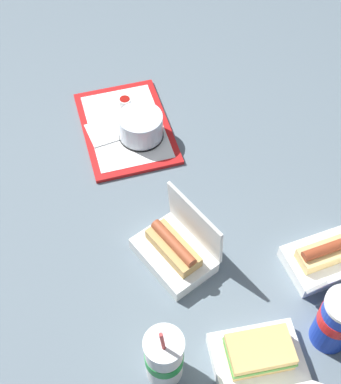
# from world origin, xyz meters

# --- Properties ---
(ground_plane) EXTENTS (3.20, 3.20, 0.00)m
(ground_plane) POSITION_xyz_m (0.00, 0.00, 0.00)
(ground_plane) COLOR slate
(food_tray) EXTENTS (0.42, 0.34, 0.01)m
(food_tray) POSITION_xyz_m (-0.34, -0.03, 0.01)
(food_tray) COLOR red
(food_tray) RESTS_ON ground_plane
(cake_container) EXTENTS (0.13, 0.13, 0.08)m
(cake_container) POSITION_xyz_m (-0.28, -0.01, 0.05)
(cake_container) COLOR black
(cake_container) RESTS_ON food_tray
(ketchup_cup) EXTENTS (0.04, 0.04, 0.02)m
(ketchup_cup) POSITION_xyz_m (-0.42, 0.01, 0.03)
(ketchup_cup) COLOR white
(ketchup_cup) RESTS_ON food_tray
(napkin_stack) EXTENTS (0.11, 0.11, 0.00)m
(napkin_stack) POSITION_xyz_m (-0.35, -0.10, 0.02)
(napkin_stack) COLOR white
(napkin_stack) RESTS_ON food_tray
(plastic_fork) EXTENTS (0.11, 0.02, 0.00)m
(plastic_fork) POSITION_xyz_m (-0.35, 0.03, 0.02)
(plastic_fork) COLOR white
(plastic_fork) RESTS_ON food_tray
(clamshell_hotdog_back) EXTENTS (0.22, 0.17, 0.18)m
(clamshell_hotdog_back) POSITION_xyz_m (0.13, -0.12, 0.04)
(clamshell_hotdog_back) COLOR white
(clamshell_hotdog_back) RESTS_ON ground_plane
(clamshell_sandwich_corner) EXTENTS (0.26, 0.26, 0.17)m
(clamshell_sandwich_corner) POSITION_xyz_m (0.47, -0.10, 0.04)
(clamshell_sandwich_corner) COLOR white
(clamshell_sandwich_corner) RESTS_ON ground_plane
(clamshell_hotdog_right) EXTENTS (0.21, 0.21, 0.17)m
(clamshell_hotdog_right) POSITION_xyz_m (0.34, 0.19, 0.04)
(clamshell_hotdog_right) COLOR white
(clamshell_hotdog_right) RESTS_ON ground_plane
(soda_cup_right) EXTENTS (0.09, 0.09, 0.22)m
(soda_cup_right) POSITION_xyz_m (0.37, -0.29, 0.08)
(soda_cup_right) COLOR white
(soda_cup_right) RESTS_ON ground_plane
(soda_cup_left) EXTENTS (0.09, 0.09, 0.24)m
(soda_cup_left) POSITION_xyz_m (0.49, 0.08, 0.09)
(soda_cup_left) COLOR #1938B7
(soda_cup_left) RESTS_ON ground_plane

